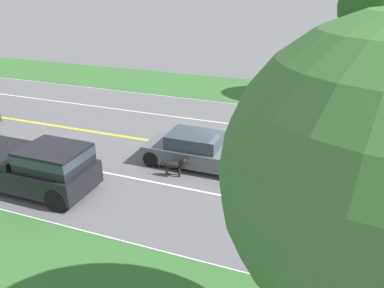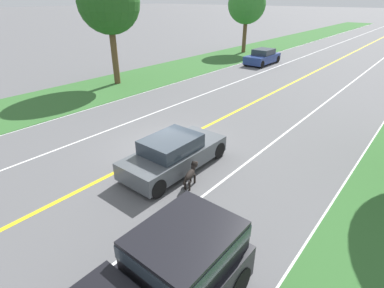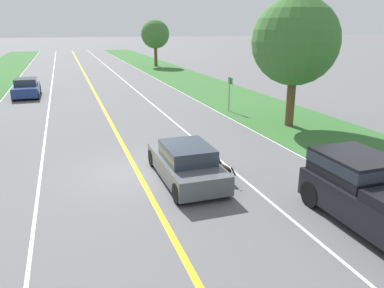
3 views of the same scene
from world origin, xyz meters
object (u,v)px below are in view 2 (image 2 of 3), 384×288
(roadside_tree_left_far, at_px, (247,5))
(dog, at_px, (191,173))
(oncoming_car, at_px, (262,57))
(ego_car, at_px, (174,154))
(roadside_tree_left_near, at_px, (109,3))

(roadside_tree_left_far, bearing_deg, dog, -63.11)
(oncoming_car, bearing_deg, ego_car, 108.47)
(ego_car, xyz_separation_m, oncoming_car, (-6.74, 20.16, 0.03))
(roadside_tree_left_far, bearing_deg, ego_car, -64.97)
(roadside_tree_left_near, xyz_separation_m, roadside_tree_left_far, (0.23, 18.31, -0.46))
(oncoming_car, xyz_separation_m, roadside_tree_left_near, (-5.10, -13.62, 4.94))
(dog, distance_m, roadside_tree_left_near, 15.68)
(roadside_tree_left_near, bearing_deg, roadside_tree_left_far, 89.29)
(dog, relative_size, roadside_tree_left_far, 0.17)
(oncoming_car, height_order, roadside_tree_left_near, roadside_tree_left_near)
(ego_car, distance_m, oncoming_car, 21.26)
(dog, bearing_deg, ego_car, 142.43)
(dog, xyz_separation_m, roadside_tree_left_far, (-12.83, 25.31, 4.67))
(oncoming_car, xyz_separation_m, roadside_tree_left_far, (-4.87, 4.69, 4.49))
(oncoming_car, height_order, roadside_tree_left_far, roadside_tree_left_far)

